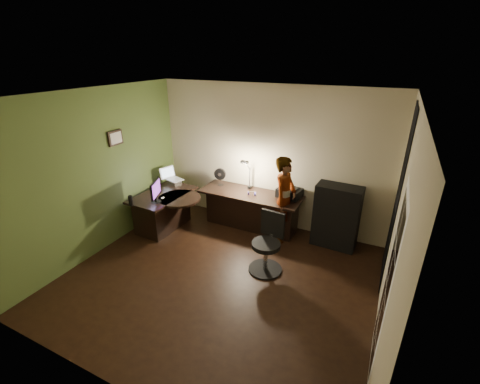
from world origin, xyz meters
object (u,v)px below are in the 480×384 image
at_px(cabinet, 336,216).
at_px(office_chair, 266,244).
at_px(desk_left, 164,211).
at_px(desk_right, 250,211).
at_px(monitor, 155,195).
at_px(person, 284,200).

height_order(cabinet, office_chair, cabinet).
xyz_separation_m(desk_left, office_chair, (2.27, -0.41, 0.11)).
xyz_separation_m(cabinet, office_chair, (-0.83, -1.22, -0.09)).
xyz_separation_m(desk_left, desk_right, (1.49, 0.73, 0.00)).
bearing_deg(desk_left, monitor, -68.48).
xyz_separation_m(desk_right, cabinet, (1.60, 0.08, 0.20)).
bearing_deg(desk_right, office_chair, -54.93).
height_order(desk_right, office_chair, office_chair).
relative_size(cabinet, monitor, 2.50).
height_order(desk_right, cabinet, cabinet).
bearing_deg(cabinet, office_chair, -121.11).
bearing_deg(monitor, cabinet, -0.94).
height_order(desk_left, office_chair, office_chair).
bearing_deg(cabinet, desk_left, -162.41).
bearing_deg(cabinet, person, -164.80).
bearing_deg(desk_right, monitor, -141.79).
distance_m(desk_left, monitor, 0.61).
relative_size(desk_left, desk_right, 0.64).
bearing_deg(office_chair, desk_right, 129.46).
bearing_deg(office_chair, monitor, -177.05).
distance_m(monitor, person, 2.30).
distance_m(monitor, office_chair, 2.19).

